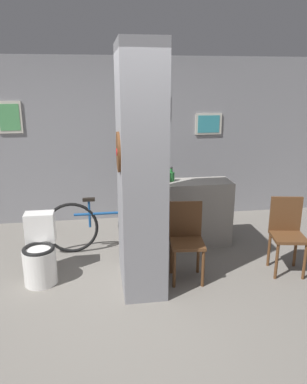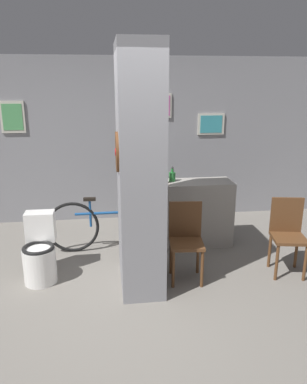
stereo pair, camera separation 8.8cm
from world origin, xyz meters
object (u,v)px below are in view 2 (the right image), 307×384
at_px(toilet, 40,253).
at_px(chair_by_doorway, 288,232).
at_px(bottle_tall, 164,176).
at_px(bicycle, 109,225).
at_px(chair_near_pillar, 186,237).

height_order(toilet, chair_by_doorway, chair_by_doorway).
bearing_deg(bottle_tall, bicycle, -178.10).
height_order(toilet, bottle_tall, bottle_tall).
height_order(chair_near_pillar, chair_by_doorway, same).
bearing_deg(chair_by_doorway, bottle_tall, 156.20).
xyz_separation_m(chair_near_pillar, bicycle, (-0.86, 0.87, -0.14)).
relative_size(toilet, chair_near_pillar, 0.85).
xyz_separation_m(toilet, bicycle, (0.80, 0.69, 0.04)).
height_order(chair_by_doorway, bottle_tall, bottle_tall).
relative_size(toilet, chair_by_doorway, 0.85).
height_order(toilet, bicycle, toilet).
xyz_separation_m(chair_by_doorway, bicycle, (-2.09, 0.88, -0.14)).
bearing_deg(toilet, bottle_tall, 24.69).
bearing_deg(bottle_tall, chair_by_doorway, -34.00).
xyz_separation_m(bicycle, bottle_tall, (0.75, 0.03, 0.64)).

